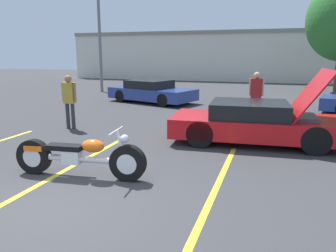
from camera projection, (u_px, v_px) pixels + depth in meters
ground_plane at (56, 208)px, 5.19m from camera, size 80.00×80.00×0.00m
parking_stripe_middle at (75, 165)px, 7.18m from camera, size 0.12×4.75×0.01m
parking_stripe_back at (219, 182)px, 6.22m from camera, size 0.12×4.75×0.01m
far_building at (241, 55)px, 29.79m from camera, size 32.00×4.20×4.40m
light_pole at (100, 26)px, 20.25m from camera, size 1.21×0.28×7.37m
motorcycle at (79, 157)px, 6.42m from camera, size 2.71×0.70×0.99m
show_car_hood_open at (256, 122)px, 8.90m from camera, size 4.63×2.23×2.02m
parked_car_left_row at (151, 92)px, 16.44m from camera, size 4.73×3.17×1.11m
spectator_near_motorcycle at (256, 92)px, 11.66m from camera, size 0.52×0.23×1.77m
spectator_by_show_car at (69, 97)px, 10.48m from camera, size 0.52×0.23×1.73m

